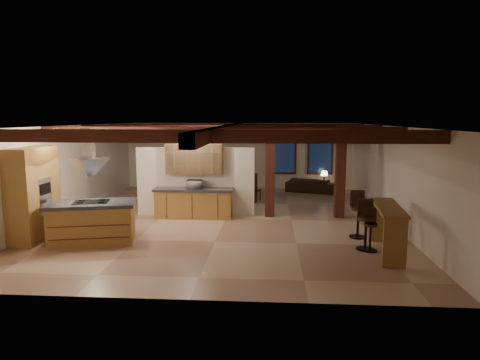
% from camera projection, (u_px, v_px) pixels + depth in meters
% --- Properties ---
extents(ground, '(12.00, 12.00, 0.00)m').
position_uv_depth(ground, '(225.00, 219.00, 13.38)').
color(ground, tan).
rests_on(ground, ground).
extents(room_walls, '(12.00, 12.00, 12.00)m').
position_uv_depth(room_walls, '(225.00, 162.00, 13.12)').
color(room_walls, silver).
rests_on(room_walls, ground).
extents(ceiling_beams, '(10.00, 12.00, 0.28)m').
position_uv_depth(ceiling_beams, '(224.00, 130.00, 12.98)').
color(ceiling_beams, '#39160E').
rests_on(ceiling_beams, room_walls).
extents(timber_posts, '(2.50, 0.30, 2.90)m').
position_uv_depth(timber_posts, '(305.00, 162.00, 13.45)').
color(timber_posts, '#39160E').
rests_on(timber_posts, ground).
extents(partition_wall, '(3.80, 0.18, 2.20)m').
position_uv_depth(partition_wall, '(196.00, 182.00, 13.78)').
color(partition_wall, silver).
rests_on(partition_wall, ground).
extents(pantry_cabinet, '(0.67, 1.60, 2.40)m').
position_uv_depth(pantry_cabinet, '(33.00, 194.00, 10.96)').
color(pantry_cabinet, olive).
rests_on(pantry_cabinet, ground).
extents(back_counter, '(2.50, 0.66, 0.94)m').
position_uv_depth(back_counter, '(194.00, 203.00, 13.49)').
color(back_counter, olive).
rests_on(back_counter, ground).
extents(upper_display_cabinet, '(1.80, 0.36, 0.95)m').
position_uv_depth(upper_display_cabinet, '(194.00, 159.00, 13.49)').
color(upper_display_cabinet, olive).
rests_on(upper_display_cabinet, partition_wall).
extents(range_hood, '(1.10, 1.10, 1.40)m').
position_uv_depth(range_hood, '(90.00, 173.00, 10.61)').
color(range_hood, silver).
rests_on(range_hood, room_walls).
extents(back_windows, '(2.70, 0.07, 1.70)m').
position_uv_depth(back_windows, '(302.00, 155.00, 18.83)').
color(back_windows, '#39160E').
rests_on(back_windows, room_walls).
extents(framed_art, '(0.65, 0.05, 0.85)m').
position_uv_depth(framed_art, '(205.00, 150.00, 19.09)').
color(framed_art, '#39160E').
rests_on(framed_art, room_walls).
extents(recessed_cans, '(3.16, 2.46, 0.03)m').
position_uv_depth(recessed_cans, '(121.00, 128.00, 11.23)').
color(recessed_cans, silver).
rests_on(recessed_cans, room_walls).
extents(kitchen_island, '(2.34, 1.59, 1.06)m').
position_uv_depth(kitchen_island, '(92.00, 222.00, 10.80)').
color(kitchen_island, olive).
rests_on(kitchen_island, ground).
extents(dining_table, '(1.97, 1.49, 0.61)m').
position_uv_depth(dining_table, '(232.00, 194.00, 15.94)').
color(dining_table, '#39170E').
rests_on(dining_table, ground).
extents(sofa, '(2.19, 1.41, 0.60)m').
position_uv_depth(sofa, '(311.00, 185.00, 18.16)').
color(sofa, black).
rests_on(sofa, ground).
extents(microwave, '(0.49, 0.34, 0.26)m').
position_uv_depth(microwave, '(195.00, 184.00, 13.40)').
color(microwave, '#BABBBF').
rests_on(microwave, back_counter).
extents(bar_counter, '(0.76, 2.20, 1.13)m').
position_uv_depth(bar_counter, '(388.00, 222.00, 9.90)').
color(bar_counter, olive).
rests_on(bar_counter, ground).
extents(side_table, '(0.43, 0.43, 0.50)m').
position_uv_depth(side_table, '(324.00, 185.00, 18.43)').
color(side_table, '#39160E').
rests_on(side_table, ground).
extents(table_lamp, '(0.31, 0.31, 0.37)m').
position_uv_depth(table_lamp, '(324.00, 173.00, 18.35)').
color(table_lamp, black).
rests_on(table_lamp, side_table).
extents(bar_stool_a, '(0.36, 0.36, 1.02)m').
position_uv_depth(bar_stool_a, '(370.00, 229.00, 10.14)').
color(bar_stool_a, black).
rests_on(bar_stool_a, ground).
extents(bar_stool_b, '(0.42, 0.42, 1.21)m').
position_uv_depth(bar_stool_b, '(366.00, 224.00, 10.23)').
color(bar_stool_b, black).
rests_on(bar_stool_b, ground).
extents(bar_stool_c, '(0.43, 0.43, 1.24)m').
position_uv_depth(bar_stool_c, '(358.00, 214.00, 11.27)').
color(bar_stool_c, black).
rests_on(bar_stool_c, ground).
extents(dining_chairs, '(2.18, 2.18, 1.09)m').
position_uv_depth(dining_chairs, '(232.00, 188.00, 15.90)').
color(dining_chairs, '#39160E').
rests_on(dining_chairs, ground).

